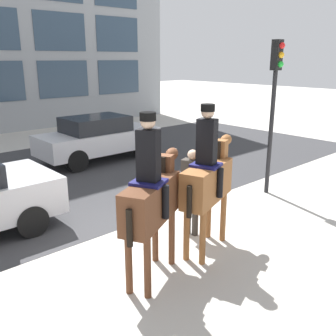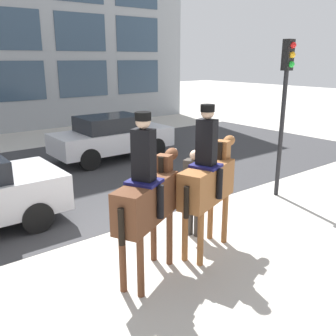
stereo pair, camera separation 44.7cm
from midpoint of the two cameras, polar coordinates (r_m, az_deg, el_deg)
ground_plane at (r=7.70m, az=-6.75°, el=-10.47°), size 80.00×80.00×0.00m
road_surface at (r=11.65m, az=-20.43°, el=-1.96°), size 23.55×8.50×0.01m
mounted_horse_lead at (r=5.83m, az=-4.68°, el=-4.39°), size 1.77×1.12×2.72m
mounted_horse_companion at (r=6.71m, az=4.22°, el=-1.54°), size 1.78×0.89×2.73m
pedestrian_bystander at (r=7.36m, az=1.98°, el=-2.77°), size 0.77×0.69×1.78m
street_car_far_lane at (r=13.33m, az=-11.53°, el=4.60°), size 4.23×1.79×1.55m
traffic_light at (r=9.80m, az=14.64°, el=10.94°), size 0.24×0.29×3.90m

